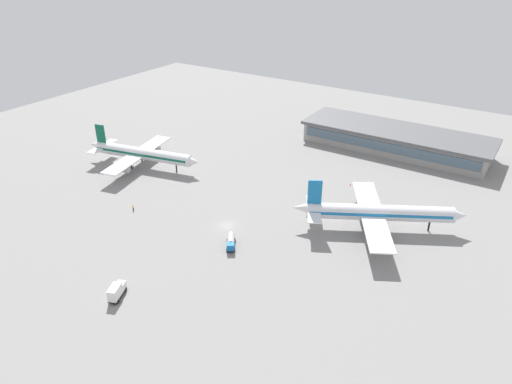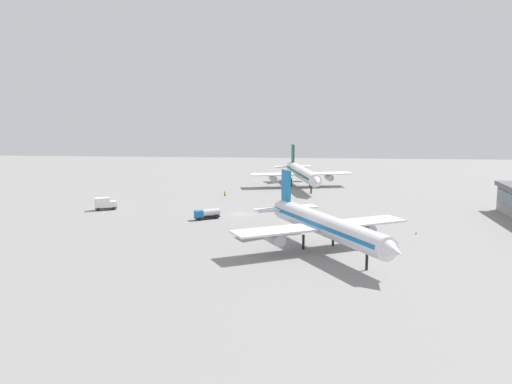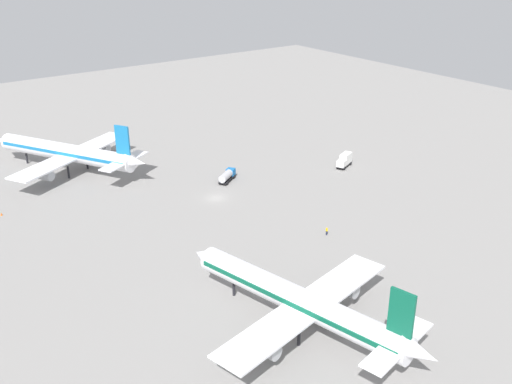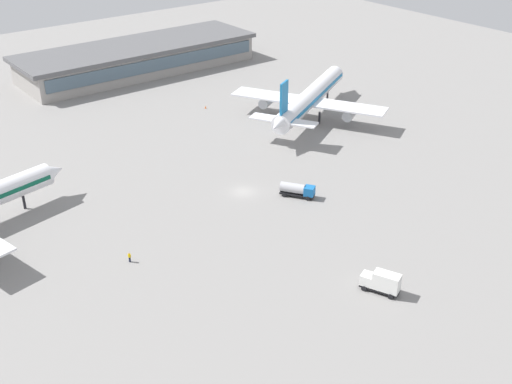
% 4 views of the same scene
% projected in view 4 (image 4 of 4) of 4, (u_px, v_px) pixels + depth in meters
% --- Properties ---
extents(ground, '(288.00, 288.00, 0.00)m').
position_uv_depth(ground, '(243.00, 192.00, 119.36)').
color(ground, gray).
extents(terminal_building, '(68.36, 21.64, 7.65)m').
position_uv_depth(terminal_building, '(138.00, 57.00, 183.34)').
color(terminal_building, '#9E9993').
rests_on(terminal_building, ground).
extents(airplane_at_gate, '(41.91, 35.00, 13.96)m').
position_uv_depth(airplane_at_gate, '(310.00, 98.00, 149.90)').
color(airplane_at_gate, white).
rests_on(airplane_at_gate, ground).
extents(catering_truck, '(3.94, 5.90, 3.30)m').
position_uv_depth(catering_truck, '(382.00, 282.00, 91.50)').
color(catering_truck, black).
rests_on(catering_truck, ground).
extents(fuel_truck, '(5.08, 6.29, 2.50)m').
position_uv_depth(fuel_truck, '(297.00, 190.00, 117.13)').
color(fuel_truck, black).
rests_on(fuel_truck, ground).
extents(ground_crew_worker, '(0.50, 0.54, 1.67)m').
position_uv_depth(ground_crew_worker, '(129.00, 257.00, 98.62)').
color(ground_crew_worker, '#1E2338').
rests_on(ground_crew_worker, ground).
extents(safety_cone_near_gate, '(0.44, 0.44, 0.60)m').
position_uv_depth(safety_cone_near_gate, '(206.00, 107.00, 157.91)').
color(safety_cone_near_gate, '#EA590C').
rests_on(safety_cone_near_gate, ground).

